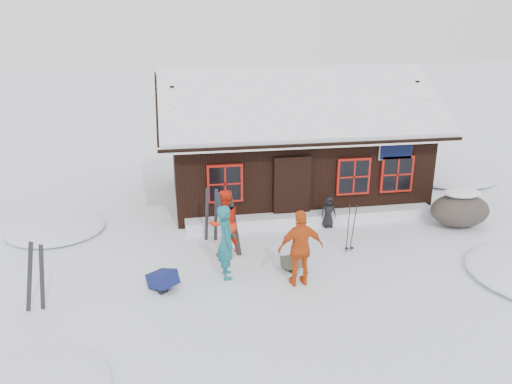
% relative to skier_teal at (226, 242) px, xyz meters
% --- Properties ---
extents(ground, '(120.00, 120.00, 0.00)m').
position_rel_skier_teal_xyz_m(ground, '(1.45, 0.59, -0.90)').
color(ground, white).
rests_on(ground, ground).
extents(mountain_hut, '(8.90, 6.09, 4.42)m').
position_rel_skier_teal_xyz_m(mountain_hut, '(2.95, 5.58, 0.67)').
color(mountain_hut, black).
rests_on(mountain_hut, ground).
extents(snow_drift, '(7.60, 0.60, 0.35)m').
position_rel_skier_teal_xyz_m(snow_drift, '(2.95, 2.84, -0.73)').
color(snow_drift, white).
rests_on(snow_drift, ground).
extents(snow_mounds, '(20.60, 13.20, 0.48)m').
position_rel_skier_teal_xyz_m(snow_mounds, '(3.10, 2.46, -0.90)').
color(snow_mounds, white).
rests_on(snow_mounds, ground).
extents(skier_teal, '(0.46, 0.68, 1.80)m').
position_rel_skier_teal_xyz_m(skier_teal, '(0.00, 0.00, 0.00)').
color(skier_teal, '#17676E').
rests_on(skier_teal, ground).
extents(skier_orange_left, '(1.06, 0.96, 1.77)m').
position_rel_skier_teal_xyz_m(skier_orange_left, '(0.10, 1.20, -0.02)').
color(skier_orange_left, red).
rests_on(skier_orange_left, ground).
extents(skier_orange_right, '(1.09, 0.50, 1.82)m').
position_rel_skier_teal_xyz_m(skier_orange_right, '(1.62, -0.67, 0.01)').
color(skier_orange_right, '#CF4D15').
rests_on(skier_orange_right, ground).
extents(skier_crouched, '(0.47, 0.32, 0.94)m').
position_rel_skier_teal_xyz_m(skier_crouched, '(3.33, 2.49, -0.43)').
color(skier_crouched, black).
rests_on(skier_crouched, ground).
extents(boulder, '(1.76, 1.32, 1.03)m').
position_rel_skier_teal_xyz_m(boulder, '(7.20, 1.90, -0.38)').
color(boulder, '#49413B').
rests_on(boulder, ground).
extents(ski_pair_left, '(0.58, 0.23, 1.61)m').
position_rel_skier_teal_xyz_m(ski_pair_left, '(-4.05, -0.79, -0.14)').
color(ski_pair_left, black).
rests_on(ski_pair_left, ground).
extents(ski_pair_mid, '(0.64, 0.16, 1.81)m').
position_rel_skier_teal_xyz_m(ski_pair_mid, '(0.21, 1.13, -0.04)').
color(ski_pair_mid, black).
rests_on(ski_pair_mid, ground).
extents(ski_pair_right, '(0.41, 0.18, 1.58)m').
position_rel_skier_teal_xyz_m(ski_pair_right, '(-0.15, 2.15, -0.17)').
color(ski_pair_right, black).
rests_on(ski_pair_right, ground).
extents(ski_poles, '(0.24, 0.12, 1.36)m').
position_rel_skier_teal_xyz_m(ski_poles, '(3.38, 0.81, -0.26)').
color(ski_poles, black).
rests_on(ski_poles, ground).
extents(backpack_blue, '(0.76, 0.78, 0.34)m').
position_rel_skier_teal_xyz_m(backpack_blue, '(-1.50, -0.35, -0.73)').
color(backpack_blue, '#131B53').
rests_on(backpack_blue, ground).
extents(backpack_olive, '(0.46, 0.56, 0.27)m').
position_rel_skier_teal_xyz_m(backpack_olive, '(1.60, 0.05, -0.76)').
color(backpack_olive, '#484A35').
rests_on(backpack_olive, ground).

